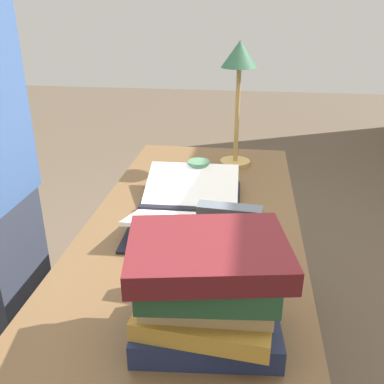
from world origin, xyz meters
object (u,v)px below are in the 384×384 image
(open_book, at_px, (188,206))
(book_standing_upright, at_px, (228,245))
(book_stack_tall, at_px, (207,291))
(reading_lamp, at_px, (239,70))
(coffee_mug, at_px, (199,172))

(open_book, height_order, book_standing_upright, book_standing_upright)
(open_book, relative_size, book_stack_tall, 1.66)
(reading_lamp, bearing_deg, open_book, -15.32)
(book_stack_tall, bearing_deg, reading_lamp, 179.23)
(reading_lamp, height_order, coffee_mug, reading_lamp)
(reading_lamp, xyz_separation_m, coffee_mug, (0.23, -0.13, -0.34))
(book_stack_tall, bearing_deg, coffee_mug, -171.98)
(book_stack_tall, height_order, reading_lamp, reading_lamp)
(book_standing_upright, xyz_separation_m, reading_lamp, (-0.83, -0.02, 0.28))
(reading_lamp, bearing_deg, coffee_mug, -28.71)
(open_book, height_order, coffee_mug, coffee_mug)
(open_book, distance_m, book_standing_upright, 0.39)
(open_book, relative_size, reading_lamp, 1.10)
(book_standing_upright, bearing_deg, open_book, -152.73)
(open_book, distance_m, reading_lamp, 0.62)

